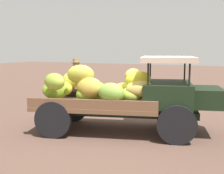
{
  "coord_description": "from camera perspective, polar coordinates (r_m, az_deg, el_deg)",
  "views": [
    {
      "loc": [
        2.72,
        -6.6,
        2.05
      ],
      "look_at": [
        -0.39,
        -0.28,
        1.12
      ],
      "focal_mm": 46.09,
      "sensor_mm": 36.0,
      "label": 1
    }
  ],
  "objects": [
    {
      "name": "wooden_crate",
      "position": [
        8.82,
        -11.63,
        -4.49
      ],
      "size": [
        0.49,
        0.48,
        0.47
      ],
      "primitive_type": "cube",
      "rotation": [
        0.0,
        0.0,
        0.07
      ],
      "color": "olive",
      "rests_on": "ground"
    },
    {
      "name": "farmer",
      "position": [
        9.15,
        -7.08,
        0.92
      ],
      "size": [
        0.57,
        0.55,
        1.76
      ],
      "rotation": [
        0.0,
        0.0,
        -1.05
      ],
      "color": "#433B41",
      "rests_on": "ground"
    },
    {
      "name": "ground_plane",
      "position": [
        7.43,
        3.73,
        -8.48
      ],
      "size": [
        60.0,
        60.0,
        0.0
      ],
      "primitive_type": "plane",
      "color": "brown"
    },
    {
      "name": "truck",
      "position": [
        7.02,
        2.92,
        -1.48
      ],
      "size": [
        4.66,
        2.75,
        1.87
      ],
      "rotation": [
        0.0,
        0.0,
        0.29
      ],
      "color": "black",
      "rests_on": "ground"
    }
  ]
}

